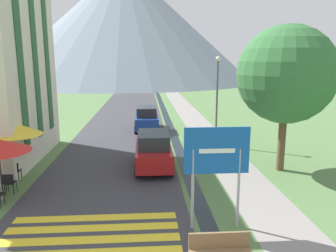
{
  "coord_description": "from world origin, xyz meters",
  "views": [
    {
      "loc": [
        -0.78,
        -5.64,
        5.29
      ],
      "look_at": [
        0.32,
        10.0,
        2.11
      ],
      "focal_mm": 35.0,
      "sensor_mm": 36.0,
      "label": 1
    }
  ],
  "objects_px": {
    "streetlamp": "(217,94)",
    "tree_by_path": "(286,75)",
    "road_sign": "(217,161)",
    "cafe_chair_near_left": "(9,182)",
    "cafe_chair_far_left": "(15,162)",
    "cafe_chair_middle": "(15,170)",
    "cafe_umbrella_middle_yellow": "(16,129)",
    "parked_car_near": "(153,150)",
    "parked_car_far": "(147,118)"
  },
  "relations": [
    {
      "from": "cafe_chair_middle",
      "to": "parked_car_near",
      "type": "bearing_deg",
      "value": 35.82
    },
    {
      "from": "road_sign",
      "to": "cafe_umbrella_middle_yellow",
      "type": "bearing_deg",
      "value": 146.85
    },
    {
      "from": "parked_car_far",
      "to": "road_sign",
      "type": "bearing_deg",
      "value": -82.15
    },
    {
      "from": "road_sign",
      "to": "cafe_chair_middle",
      "type": "distance_m",
      "value": 9.4
    },
    {
      "from": "cafe_chair_near_left",
      "to": "cafe_chair_middle",
      "type": "distance_m",
      "value": 1.51
    },
    {
      "from": "road_sign",
      "to": "parked_car_far",
      "type": "relative_size",
      "value": 0.8
    },
    {
      "from": "cafe_chair_far_left",
      "to": "tree_by_path",
      "type": "relative_size",
      "value": 0.12
    },
    {
      "from": "streetlamp",
      "to": "tree_by_path",
      "type": "xyz_separation_m",
      "value": [
        2.13,
        -4.87,
        1.38
      ]
    },
    {
      "from": "cafe_chair_middle",
      "to": "cafe_chair_far_left",
      "type": "distance_m",
      "value": 1.17
    },
    {
      "from": "cafe_chair_middle",
      "to": "cafe_chair_far_left",
      "type": "bearing_deg",
      "value": 134.12
    },
    {
      "from": "road_sign",
      "to": "streetlamp",
      "type": "distance_m",
      "value": 10.46
    },
    {
      "from": "road_sign",
      "to": "cafe_umbrella_middle_yellow",
      "type": "height_order",
      "value": "road_sign"
    },
    {
      "from": "parked_car_near",
      "to": "tree_by_path",
      "type": "xyz_separation_m",
      "value": [
        6.15,
        -0.78,
        3.7
      ]
    },
    {
      "from": "cafe_chair_far_left",
      "to": "cafe_umbrella_middle_yellow",
      "type": "xyz_separation_m",
      "value": [
        0.44,
        -0.59,
        1.73
      ]
    },
    {
      "from": "parked_car_near",
      "to": "cafe_chair_far_left",
      "type": "bearing_deg",
      "value": -177.3
    },
    {
      "from": "cafe_chair_middle",
      "to": "tree_by_path",
      "type": "xyz_separation_m",
      "value": [
        12.32,
        0.62,
        4.1
      ]
    },
    {
      "from": "streetlamp",
      "to": "cafe_umbrella_middle_yellow",
      "type": "bearing_deg",
      "value": -153.92
    },
    {
      "from": "parked_car_far",
      "to": "cafe_umbrella_middle_yellow",
      "type": "relative_size",
      "value": 1.64
    },
    {
      "from": "parked_car_far",
      "to": "cafe_chair_far_left",
      "type": "distance_m",
      "value": 11.21
    },
    {
      "from": "cafe_chair_far_left",
      "to": "cafe_chair_near_left",
      "type": "bearing_deg",
      "value": -92.31
    },
    {
      "from": "cafe_umbrella_middle_yellow",
      "to": "tree_by_path",
      "type": "bearing_deg",
      "value": 0.53
    },
    {
      "from": "cafe_umbrella_middle_yellow",
      "to": "cafe_chair_near_left",
      "type": "bearing_deg",
      "value": -80.61
    },
    {
      "from": "parked_car_near",
      "to": "cafe_chair_middle",
      "type": "distance_m",
      "value": 6.34
    },
    {
      "from": "road_sign",
      "to": "cafe_chair_far_left",
      "type": "xyz_separation_m",
      "value": [
        -8.38,
        5.78,
        -1.73
      ]
    },
    {
      "from": "cafe_chair_near_left",
      "to": "cafe_umbrella_middle_yellow",
      "type": "relative_size",
      "value": 0.34
    },
    {
      "from": "streetlamp",
      "to": "tree_by_path",
      "type": "bearing_deg",
      "value": -66.34
    },
    {
      "from": "parked_car_far",
      "to": "cafe_chair_far_left",
      "type": "height_order",
      "value": "parked_car_far"
    },
    {
      "from": "cafe_chair_near_left",
      "to": "tree_by_path",
      "type": "height_order",
      "value": "tree_by_path"
    },
    {
      "from": "cafe_chair_near_left",
      "to": "road_sign",
      "type": "bearing_deg",
      "value": -2.39
    },
    {
      "from": "parked_car_near",
      "to": "parked_car_far",
      "type": "height_order",
      "value": "same"
    },
    {
      "from": "road_sign",
      "to": "cafe_chair_middle",
      "type": "height_order",
      "value": "road_sign"
    },
    {
      "from": "streetlamp",
      "to": "cafe_chair_near_left",
      "type": "bearing_deg",
      "value": -144.79
    },
    {
      "from": "cafe_chair_middle",
      "to": "streetlamp",
      "type": "bearing_deg",
      "value": 51.34
    },
    {
      "from": "cafe_chair_middle",
      "to": "streetlamp",
      "type": "relative_size",
      "value": 0.15
    },
    {
      "from": "road_sign",
      "to": "cafe_chair_near_left",
      "type": "xyz_separation_m",
      "value": [
        -7.62,
        3.22,
        -1.73
      ]
    },
    {
      "from": "parked_car_far",
      "to": "streetlamp",
      "type": "distance_m",
      "value": 6.9
    },
    {
      "from": "cafe_chair_near_left",
      "to": "cafe_umbrella_middle_yellow",
      "type": "height_order",
      "value": "cafe_umbrella_middle_yellow"
    },
    {
      "from": "cafe_chair_near_left",
      "to": "cafe_chair_far_left",
      "type": "bearing_deg",
      "value": 127.12
    },
    {
      "from": "cafe_umbrella_middle_yellow",
      "to": "tree_by_path",
      "type": "distance_m",
      "value": 12.53
    },
    {
      "from": "road_sign",
      "to": "cafe_chair_near_left",
      "type": "height_order",
      "value": "road_sign"
    },
    {
      "from": "cafe_chair_near_left",
      "to": "cafe_chair_far_left",
      "type": "relative_size",
      "value": 1.0
    },
    {
      "from": "parked_car_far",
      "to": "parked_car_near",
      "type": "bearing_deg",
      "value": -88.2
    },
    {
      "from": "cafe_umbrella_middle_yellow",
      "to": "streetlamp",
      "type": "xyz_separation_m",
      "value": [
        10.17,
        4.98,
        0.99
      ]
    },
    {
      "from": "road_sign",
      "to": "cafe_chair_far_left",
      "type": "distance_m",
      "value": 10.33
    },
    {
      "from": "parked_car_near",
      "to": "parked_car_far",
      "type": "bearing_deg",
      "value": 91.8
    },
    {
      "from": "streetlamp",
      "to": "tree_by_path",
      "type": "height_order",
      "value": "tree_by_path"
    },
    {
      "from": "cafe_chair_near_left",
      "to": "cafe_chair_middle",
      "type": "relative_size",
      "value": 1.0
    },
    {
      "from": "road_sign",
      "to": "tree_by_path",
      "type": "relative_size",
      "value": 0.48
    },
    {
      "from": "road_sign",
      "to": "parked_car_far",
      "type": "distance_m",
      "value": 15.24
    },
    {
      "from": "parked_car_near",
      "to": "streetlamp",
      "type": "height_order",
      "value": "streetlamp"
    }
  ]
}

